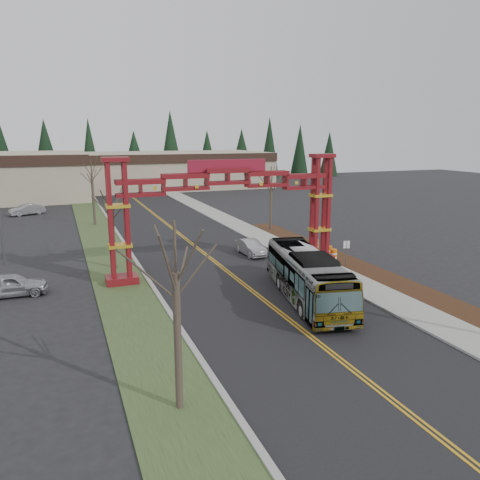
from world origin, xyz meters
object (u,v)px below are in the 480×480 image
parked_car_near_a (11,285)px  bare_tree_median_mid (111,208)px  street_sign (346,248)px  bare_tree_median_near (176,274)px  barrel_south (333,255)px  barrel_mid (329,252)px  parked_car_far_a (27,210)px  transit_bus (307,276)px  bare_tree_right_far (271,185)px  barrel_north (315,245)px  silver_sedan (251,247)px  bare_tree_median_far (92,176)px  retail_building_east (171,170)px  gateway_arch (228,195)px

parked_car_near_a → bare_tree_median_mid: (7.09, 4.28, 4.04)m
street_sign → bare_tree_median_near: bearing=-139.8°
barrel_south → barrel_mid: 1.03m
parked_car_far_a → bare_tree_median_mid: bearing=-9.8°
parked_car_near_a → parked_car_far_a: (-0.74, 34.72, -0.04)m
transit_bus → parked_car_far_a: size_ratio=2.57×
street_sign → barrel_mid: (0.24, 2.91, -1.02)m
bare_tree_right_far → barrel_north: size_ratio=6.98×
bare_tree_right_far → barrel_mid: size_ratio=6.50×
silver_sedan → barrel_south: bearing=-42.8°
bare_tree_median_near → barrel_north: 27.69m
parked_car_far_a → barrel_south: bearing=11.5°
bare_tree_median_mid → bare_tree_median_far: size_ratio=0.88×
bare_tree_right_far → barrel_south: bearing=-92.9°
silver_sedan → street_sign: street_sign is taller
silver_sedan → retail_building_east: bearing=80.5°
bare_tree_median_mid → street_sign: bare_tree_median_mid is taller
gateway_arch → barrel_mid: 10.94m
bare_tree_right_far → barrel_south: bare_tree_right_far is taller
street_sign → transit_bus: bearing=-140.1°
parked_car_near_a → bare_tree_median_far: (7.09, 23.93, 4.94)m
retail_building_east → barrel_north: 58.21m
parked_car_near_a → barrel_mid: parked_car_near_a is taller
barrel_north → street_sign: bearing=-96.8°
retail_building_east → transit_bus: 70.07m
barrel_south → bare_tree_median_far: bearing=125.6°
gateway_arch → retail_building_east: size_ratio=0.48×
bare_tree_median_mid → bare_tree_right_far: size_ratio=0.97×
silver_sedan → barrel_south: (5.59, -4.61, -0.15)m
parked_car_far_a → barrel_mid: parked_car_far_a is taller
retail_building_east → barrel_south: bearing=-90.7°
gateway_arch → street_sign: gateway_arch is taller
silver_sedan → bare_tree_median_near: (-11.70, -21.06, 4.75)m
street_sign → barrel_south: size_ratio=2.05×
transit_bus → barrel_north: (7.36, 11.52, -1.08)m
bare_tree_median_mid → bare_tree_right_far: (18.00, 9.48, 0.24)m
retail_building_east → barrel_north: (-0.06, -58.13, -3.01)m
bare_tree_median_far → barrel_south: (17.29, -24.18, -5.18)m
retail_building_east → parked_car_near_a: size_ratio=8.41×
bare_tree_median_mid → barrel_mid: bearing=-11.4°
bare_tree_median_mid → street_sign: (17.22, -6.41, -3.25)m
barrel_south → barrel_mid: (0.18, 1.02, 0.01)m
gateway_arch → barrel_north: bearing=21.1°
barrel_south → transit_bus: bearing=-132.0°
bare_tree_median_mid → barrel_south: 18.37m
bare_tree_median_far → bare_tree_median_near: bearing=-90.0°
bare_tree_median_far → barrel_mid: (17.46, -23.16, -5.17)m
street_sign → barrel_north: street_sign is taller
gateway_arch → parked_car_far_a: bearing=114.5°
silver_sedan → parked_car_far_a: (-19.52, 30.35, 0.06)m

